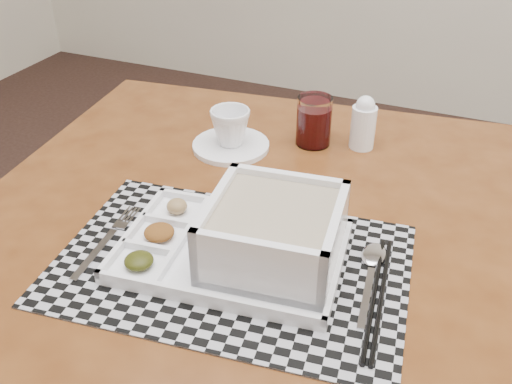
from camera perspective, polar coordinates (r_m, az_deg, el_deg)
dining_table at (r=0.97m, az=-0.13°, el=-5.99°), size 1.04×1.04×0.70m
placemat at (r=0.83m, az=-2.47°, el=-7.21°), size 0.53×0.38×0.00m
serving_tray at (r=0.81m, az=0.57°, el=-4.73°), size 0.34×0.26×0.10m
fork at (r=0.89m, az=-14.50°, el=-4.63°), size 0.04×0.19×0.00m
spoon at (r=0.84m, az=11.63°, el=-6.72°), size 0.04×0.18×0.01m
chopsticks at (r=0.79m, az=12.06°, el=-10.19°), size 0.04×0.24×0.01m
saucer at (r=1.12m, az=-2.53°, el=4.65°), size 0.15×0.15×0.01m
cup at (r=1.10m, az=-2.58°, el=6.52°), size 0.10×0.10×0.07m
juice_glass at (r=1.12m, az=5.80°, el=6.91°), size 0.07×0.07×0.10m
creamer_bottle at (r=1.12m, az=10.70°, el=6.78°), size 0.05×0.05×0.11m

